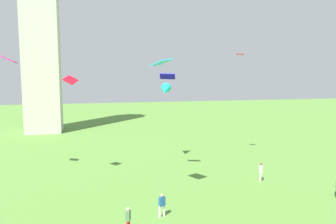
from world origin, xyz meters
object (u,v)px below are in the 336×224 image
Objects in this scene: person_1 at (261,171)px; kite_flying_2 at (165,90)px; person_0 at (128,218)px; kite_flying_1 at (161,62)px; kite_flying_0 at (240,54)px; kite_flying_4 at (167,76)px; person_2 at (162,204)px; monument_obelisk at (39,4)px; kite_flying_3 at (9,59)px; kite_flying_5 at (70,80)px.

kite_flying_2 is at bearing 67.12° from person_1.
person_0 is 0.82× the size of kite_flying_1.
kite_flying_0 reaches higher than kite_flying_4.
kite_flying_2 is (6.23, 14.62, 7.39)m from person_0.
kite_flying_1 is at bearing -124.01° from person_2.
person_1 is (22.89, -34.31, -21.64)m from monument_obelisk.
kite_flying_0 is at bearing -154.95° from person_2.
monument_obelisk reaches higher than person_1.
kite_flying_4 is at bearing 93.32° from person_1.
kite_flying_3 is (-24.41, -1.39, -1.12)m from kite_flying_0.
monument_obelisk is 20.81× the size of kite_flying_2.
kite_flying_3 is at bearing -152.16° from kite_flying_2.
kite_flying_0 reaches higher than kite_flying_1.
kite_flying_3 is (-22.35, 6.94, 10.31)m from person_1.
kite_flying_0 is at bearing 18.55° from kite_flying_3.
kite_flying_3 reaches higher than kite_flying_4.
person_2 is at bearing -83.14° from kite_flying_2.
kite_flying_4 is at bearing -149.78° from kite_flying_5.
person_2 is (12.21, -39.07, -21.71)m from monument_obelisk.
kite_flying_0 is 0.61× the size of kite_flying_4.
kite_flying_2 is (-9.06, 0.03, -4.15)m from kite_flying_0.
kite_flying_5 is (-8.82, 1.27, -0.34)m from kite_flying_4.
person_0 is 0.73× the size of kite_flying_2.
kite_flying_2 is 10.54m from kite_flying_5.
person_0 is 1.59× the size of kite_flying_0.
person_0 is at bearing 9.74° from person_2.
person_1 is 0.81× the size of kite_flying_2.
monument_obelisk is at bearing 178.21° from kite_flying_0.
person_1 reaches higher than person_2.
kite_flying_1 is 11.54m from kite_flying_2.
person_1 is 19.46m from kite_flying_5.
kite_flying_3 reaches higher than person_0.
kite_flying_0 is 16.38m from kite_flying_1.
kite_flying_0 is 0.52× the size of kite_flying_1.
kite_flying_1 is 6.45m from kite_flying_4.
kite_flying_5 is at bearing -5.79° from kite_flying_3.
person_1 is (13.23, 6.25, 0.10)m from person_0.
kite_flying_2 is 1.33× the size of kite_flying_4.
monument_obelisk is 25.62× the size of person_1.
kite_flying_4 reaches higher than person_1.
kite_flying_5 is at bearing -125.14° from kite_flying_0.
person_0 is (9.66, -40.57, -21.75)m from monument_obelisk.
monument_obelisk is at bearing -93.36° from person_2.
monument_obelisk is 31.41× the size of kite_flying_5.
kite_flying_3 reaches higher than kite_flying_5.
kite_flying_0 is 0.69× the size of kite_flying_3.
monument_obelisk is 46.58m from person_1.
person_0 is 17.52m from kite_flying_2.
kite_flying_0 is 11.49m from kite_flying_4.
kite_flying_5 is (-3.64, 11.08, 8.54)m from person_0.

